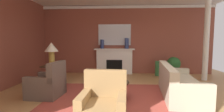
# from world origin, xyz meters

# --- Properties ---
(ground_plane) EXTENTS (9.56, 9.56, 0.00)m
(ground_plane) POSITION_xyz_m (0.00, 0.00, 0.00)
(ground_plane) COLOR tan
(wall_fireplace) EXTENTS (7.95, 0.12, 3.08)m
(wall_fireplace) POSITION_xyz_m (0.00, 3.39, 1.54)
(wall_fireplace) COLOR brown
(wall_fireplace) RESTS_ON ground_plane
(crown_moulding) EXTENTS (7.95, 0.08, 0.12)m
(crown_moulding) POSITION_xyz_m (0.00, 3.31, 3.00)
(crown_moulding) COLOR white
(area_rug) EXTENTS (3.23, 2.74, 0.01)m
(area_rug) POSITION_xyz_m (-0.41, -0.02, 0.01)
(area_rug) COLOR #993D33
(area_rug) RESTS_ON ground_plane
(fireplace) EXTENTS (1.80, 0.35, 1.15)m
(fireplace) POSITION_xyz_m (-0.41, 3.18, 0.55)
(fireplace) COLOR white
(fireplace) RESTS_ON ground_plane
(mantel_mirror) EXTENTS (1.47, 0.04, 0.94)m
(mantel_mirror) POSITION_xyz_m (-0.41, 3.30, 1.77)
(mantel_mirror) COLOR silver
(sofa) EXTENTS (1.16, 2.20, 0.85)m
(sofa) POSITION_xyz_m (1.42, 0.21, 0.30)
(sofa) COLOR #BCB299
(sofa) RESTS_ON ground_plane
(armchair_near_window) EXTENTS (0.87, 0.87, 0.95)m
(armchair_near_window) POSITION_xyz_m (-2.08, 0.01, 0.31)
(armchair_near_window) COLOR brown
(armchair_near_window) RESTS_ON ground_plane
(armchair_facing_fireplace) EXTENTS (0.83, 0.83, 0.95)m
(armchair_facing_fireplace) POSITION_xyz_m (-0.42, -1.39, 0.31)
(armchair_facing_fireplace) COLOR #9E7A4C
(armchair_facing_fireplace) RESTS_ON ground_plane
(coffee_table) EXTENTS (1.00, 1.00, 0.45)m
(coffee_table) POSITION_xyz_m (-0.41, -0.02, 0.34)
(coffee_table) COLOR #3D2D1E
(coffee_table) RESTS_ON ground_plane
(side_table) EXTENTS (0.56, 0.56, 0.70)m
(side_table) POSITION_xyz_m (-2.37, 1.01, 0.40)
(side_table) COLOR #3D2D1E
(side_table) RESTS_ON ground_plane
(table_lamp) EXTENTS (0.44, 0.44, 0.75)m
(table_lamp) POSITION_xyz_m (-2.37, 1.01, 1.22)
(table_lamp) COLOR #B28E38
(table_lamp) RESTS_ON side_table
(vase_tall_corner) EXTENTS (0.25, 0.25, 0.63)m
(vase_tall_corner) POSITION_xyz_m (1.48, 2.88, 0.31)
(vase_tall_corner) COLOR #33703D
(vase_tall_corner) RESTS_ON ground_plane
(vase_mantel_left) EXTENTS (0.16, 0.16, 0.40)m
(vase_mantel_left) POSITION_xyz_m (-0.96, 3.13, 1.35)
(vase_mantel_left) COLOR navy
(vase_mantel_left) RESTS_ON fireplace
(vase_mantel_right) EXTENTS (0.18, 0.18, 0.47)m
(vase_mantel_right) POSITION_xyz_m (0.14, 3.13, 1.39)
(vase_mantel_right) COLOR navy
(vase_mantel_right) RESTS_ON fireplace
(book_red_cover) EXTENTS (0.23, 0.20, 0.04)m
(book_red_cover) POSITION_xyz_m (-0.30, 0.13, 0.47)
(book_red_cover) COLOR maroon
(book_red_cover) RESTS_ON coffee_table
(book_art_folio) EXTENTS (0.26, 0.22, 0.04)m
(book_art_folio) POSITION_xyz_m (-0.25, 0.11, 0.51)
(book_art_folio) COLOR navy
(book_art_folio) RESTS_ON coffee_table
(potted_plant) EXTENTS (0.56, 0.56, 0.83)m
(potted_plant) POSITION_xyz_m (2.08, 2.71, 0.49)
(potted_plant) COLOR #BCB29E
(potted_plant) RESTS_ON ground_plane
(column_white) EXTENTS (0.20, 0.20, 3.08)m
(column_white) POSITION_xyz_m (3.08, 2.18, 1.54)
(column_white) COLOR white
(column_white) RESTS_ON ground_plane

